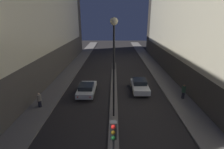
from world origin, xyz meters
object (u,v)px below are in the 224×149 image
Objects in this scene: street_lamp at (114,47)px; pedestrian_on_left_sidewalk at (39,100)px; traffic_light_mid at (114,70)px; traffic_light_far at (114,53)px; pedestrian_on_right_sidewalk at (184,91)px; car_right_lane at (140,85)px; traffic_light_near at (113,142)px; car_left_lane at (87,89)px.

street_lamp is 9.46m from pedestrian_on_left_sidewalk.
traffic_light_mid is 10.26m from traffic_light_far.
street_lamp is at bearing -154.24° from pedestrian_on_right_sidewalk.
traffic_light_mid reaches higher than car_right_lane.
street_lamp is (0.00, 7.26, 3.34)m from traffic_light_near.
traffic_light_far is at bearing 71.64° from car_left_lane.
traffic_light_mid is 1.00× the size of traffic_light_far.
traffic_light_near is 2.69× the size of pedestrian_on_left_sidewalk.
traffic_light_near reaches higher than car_right_lane.
traffic_light_far is 0.95× the size of car_right_lane.
car_left_lane is 11.03m from pedestrian_on_right_sidewalk.
traffic_light_near is 12.90m from car_left_lane.
car_left_lane is (-3.22, 4.98, -5.80)m from street_lamp.
street_lamp reaches higher than traffic_light_far.
street_lamp is (0.00, -4.43, 3.34)m from traffic_light_mid.
traffic_light_mid is 4.37m from car_right_lane.
street_lamp is 9.00m from car_right_lane.
pedestrian_on_right_sidewalk reaches higher than pedestrian_on_left_sidewalk.
pedestrian_on_left_sidewalk is at bearing 167.90° from street_lamp.
pedestrian_on_right_sidewalk is at bearing -6.53° from car_left_lane.
car_left_lane is at bearing 38.53° from pedestrian_on_left_sidewalk.
traffic_light_far is at bearing 90.00° from traffic_light_mid.
traffic_light_near is 0.47× the size of street_lamp.
street_lamp is 10.20m from pedestrian_on_right_sidewalk.
car_right_lane is (3.22, 6.09, -5.78)m from street_lamp.
traffic_light_far is at bearing 60.29° from pedestrian_on_left_sidewalk.
traffic_light_far is at bearing 110.55° from car_right_lane.
pedestrian_on_right_sidewalk is at bearing 7.97° from pedestrian_on_left_sidewalk.
traffic_light_mid is 2.69× the size of pedestrian_on_left_sidewalk.
pedestrian_on_right_sidewalk is (7.73, 3.73, -5.51)m from street_lamp.
car_right_lane is at bearing 152.31° from pedestrian_on_right_sidewalk.
traffic_light_near is at bearing -103.56° from car_right_lane.
car_left_lane is at bearing 170.32° from traffic_light_mid.
street_lamp reaches higher than pedestrian_on_left_sidewalk.
traffic_light_near is at bearing -75.26° from car_left_lane.
pedestrian_on_right_sidewalk is (7.73, -0.70, -2.17)m from traffic_light_mid.
traffic_light_mid is 0.47× the size of street_lamp.
car_right_lane is 5.10m from pedestrian_on_right_sidewalk.
pedestrian_on_left_sidewalk is at bearing -119.71° from traffic_light_far.
car_right_lane is (3.22, -8.59, -2.44)m from traffic_light_far.
street_lamp is at bearing -12.10° from pedestrian_on_left_sidewalk.
car_left_lane is 5.43m from pedestrian_on_left_sidewalk.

